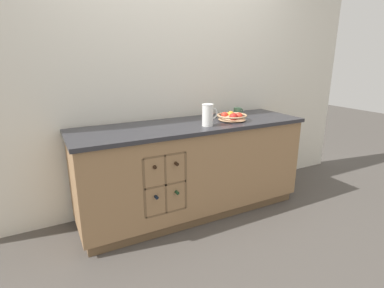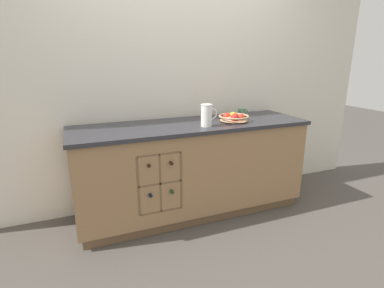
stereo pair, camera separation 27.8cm
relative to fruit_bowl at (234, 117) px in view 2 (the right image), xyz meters
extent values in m
plane|color=#4C4742|center=(-0.40, 0.06, -0.93)|extent=(14.00, 14.00, 0.00)
cube|color=silver|center=(-0.40, 0.43, 0.35)|extent=(4.54, 0.06, 2.55)
cube|color=brown|center=(-0.40, 0.06, -0.88)|extent=(2.08, 0.54, 0.09)
cube|color=#99724C|center=(-0.40, 0.06, -0.46)|extent=(2.14, 0.60, 0.76)
cube|color=#2D2D33|center=(-0.40, 0.06, -0.06)|extent=(2.18, 0.64, 0.03)
cube|color=brown|center=(-0.80, -0.14, -0.45)|extent=(0.36, 0.01, 0.50)
cube|color=brown|center=(-0.98, -0.20, -0.45)|extent=(0.02, 0.10, 0.50)
cube|color=brown|center=(-0.62, -0.20, -0.45)|extent=(0.02, 0.10, 0.50)
cube|color=brown|center=(-0.80, -0.20, -0.70)|extent=(0.36, 0.10, 0.02)
cube|color=brown|center=(-0.80, -0.20, -0.45)|extent=(0.36, 0.10, 0.02)
cube|color=brown|center=(-0.80, -0.20, -0.19)|extent=(0.36, 0.10, 0.02)
cube|color=brown|center=(-0.80, -0.20, -0.45)|extent=(0.02, 0.10, 0.50)
cylinder|color=black|center=(-0.89, -0.10, -0.53)|extent=(0.07, 0.19, 0.07)
cylinder|color=black|center=(-0.89, -0.23, -0.53)|extent=(0.03, 0.08, 0.03)
cylinder|color=#19381E|center=(-0.71, -0.08, -0.53)|extent=(0.08, 0.21, 0.08)
cylinder|color=#19381E|center=(-0.71, -0.23, -0.53)|extent=(0.03, 0.09, 0.03)
cylinder|color=black|center=(-0.89, -0.07, -0.27)|extent=(0.07, 0.20, 0.07)
cylinder|color=black|center=(-0.89, -0.22, -0.27)|extent=(0.03, 0.09, 0.03)
cylinder|color=black|center=(-0.71, -0.10, -0.27)|extent=(0.07, 0.19, 0.07)
cylinder|color=black|center=(-0.71, -0.24, -0.27)|extent=(0.03, 0.08, 0.03)
cylinder|color=tan|center=(0.00, 0.00, -0.03)|extent=(0.13, 0.13, 0.01)
cone|color=tan|center=(0.00, 0.00, -0.01)|extent=(0.26, 0.26, 0.05)
torus|color=tan|center=(0.00, 0.00, 0.01)|extent=(0.29, 0.29, 0.02)
sphere|color=gold|center=(0.00, 0.00, 0.00)|extent=(0.07, 0.07, 0.07)
sphere|color=red|center=(-0.03, -0.06, 0.01)|extent=(0.08, 0.08, 0.08)
sphere|color=red|center=(0.04, -0.05, 0.00)|extent=(0.07, 0.07, 0.07)
sphere|color=gold|center=(0.02, 0.06, 0.00)|extent=(0.07, 0.07, 0.07)
sphere|color=red|center=(-0.04, 0.07, 0.00)|extent=(0.07, 0.07, 0.07)
cylinder|color=white|center=(-0.33, -0.09, 0.06)|extent=(0.10, 0.10, 0.19)
torus|color=white|center=(-0.33, -0.09, 0.15)|extent=(0.10, 0.10, 0.01)
torus|color=white|center=(-0.28, -0.09, 0.07)|extent=(0.10, 0.01, 0.10)
cylinder|color=#4C7A56|center=(0.20, 0.19, 0.00)|extent=(0.08, 0.08, 0.08)
torus|color=#4C7A56|center=(0.24, 0.19, 0.00)|extent=(0.06, 0.01, 0.06)
camera|label=1|loc=(-1.65, -2.31, 0.55)|focal=28.00mm
camera|label=2|loc=(-1.40, -2.42, 0.55)|focal=28.00mm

